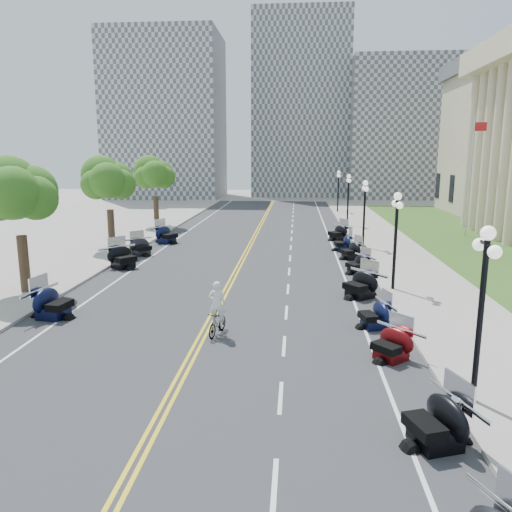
{
  "coord_description": "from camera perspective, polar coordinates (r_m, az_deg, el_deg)",
  "views": [
    {
      "loc": [
        3.57,
        -21.38,
        6.91
      ],
      "look_at": [
        1.61,
        2.77,
        2.0
      ],
      "focal_mm": 35.0,
      "sensor_mm": 36.0,
      "label": 1
    }
  ],
  "objects": [
    {
      "name": "street_lamp_4",
      "position": [
        49.82,
        10.47,
        6.3
      ],
      "size": [
        0.5,
        1.2,
        4.9
      ],
      "primitive_type": null,
      "color": "black",
      "rests_on": "sidewalk_north"
    },
    {
      "name": "tree_3",
      "position": [
        37.95,
        -16.48,
        7.73
      ],
      "size": [
        4.8,
        4.8,
        9.2
      ],
      "primitive_type": null,
      "color": "#235619",
      "rests_on": "sidewalk_south"
    },
    {
      "name": "lane_dash_13",
      "position": [
        49.86,
        4.17,
        3.47
      ],
      "size": [
        0.12,
        2.0,
        0.0
      ],
      "primitive_type": "cube",
      "color": "white",
      "rests_on": "road"
    },
    {
      "name": "distant_block_a",
      "position": [
        86.34,
        -10.22,
        15.32
      ],
      "size": [
        18.0,
        14.0,
        26.0
      ],
      "primitive_type": "cube",
      "color": "gray",
      "rests_on": "ground"
    },
    {
      "name": "lane_dash_15",
      "position": [
        57.79,
        4.25,
        4.57
      ],
      "size": [
        0.12,
        2.0,
        0.0
      ],
      "primitive_type": "cube",
      "color": "white",
      "rests_on": "road"
    },
    {
      "name": "lane_dash_14",
      "position": [
        53.83,
        4.21,
        4.06
      ],
      "size": [
        0.12,
        2.0,
        0.0
      ],
      "primitive_type": "cube",
      "color": "white",
      "rests_on": "road"
    },
    {
      "name": "lane_dash_12",
      "position": [
        45.9,
        4.12,
        2.78
      ],
      "size": [
        0.12,
        2.0,
        0.0
      ],
      "primitive_type": "cube",
      "color": "white",
      "rests_on": "road"
    },
    {
      "name": "lane_dash_10",
      "position": [
        38.01,
        4.0,
        0.97
      ],
      "size": [
        0.12,
        2.0,
        0.0
      ],
      "primitive_type": "cube",
      "color": "white",
      "rests_on": "road"
    },
    {
      "name": "lawn",
      "position": [
        42.33,
        23.78,
        1.15
      ],
      "size": [
        9.0,
        60.0,
        0.1
      ],
      "primitive_type": "cube",
      "color": "#356023",
      "rests_on": "ground"
    },
    {
      "name": "sidewalk_north",
      "position": [
        32.86,
        16.71,
        -1.04
      ],
      "size": [
        5.0,
        90.0,
        0.15
      ],
      "primitive_type": "cube",
      "color": "#9E9991",
      "rests_on": "ground"
    },
    {
      "name": "lane_dash_8",
      "position": [
        30.18,
        3.81,
        -1.78
      ],
      "size": [
        0.12,
        2.0,
        0.0
      ],
      "primitive_type": "cube",
      "color": "white",
      "rests_on": "road"
    },
    {
      "name": "lane_dash_16",
      "position": [
        61.77,
        4.28,
        5.01
      ],
      "size": [
        0.12,
        2.0,
        0.0
      ],
      "primitive_type": "cube",
      "color": "white",
      "rests_on": "road"
    },
    {
      "name": "flagpole",
      "position": [
        45.76,
        23.26,
        8.14
      ],
      "size": [
        1.1,
        0.2,
        10.0
      ],
      "primitive_type": null,
      "color": "silver",
      "rests_on": "ground"
    },
    {
      "name": "motorcycle_s_5",
      "position": [
        23.2,
        -22.23,
        -4.82
      ],
      "size": [
        2.44,
        2.44,
        1.5
      ],
      "primitive_type": null,
      "rotation": [
        0.0,
        0.0,
        1.42
      ],
      "color": "black",
      "rests_on": "road"
    },
    {
      "name": "lane_dash_17",
      "position": [
        65.74,
        4.3,
        5.4
      ],
      "size": [
        0.12,
        2.0,
        0.0
      ],
      "primitive_type": "cube",
      "color": "white",
      "rests_on": "road"
    },
    {
      "name": "motorcycle_n_10",
      "position": [
        41.64,
        9.35,
        2.74
      ],
      "size": [
        2.82,
        2.82,
        1.43
      ],
      "primitive_type": null,
      "rotation": [
        0.0,
        0.0,
        -1.0
      ],
      "color": "black",
      "rests_on": "road"
    },
    {
      "name": "lane_dash_7",
      "position": [
        26.3,
        3.67,
        -3.77
      ],
      "size": [
        0.12,
        2.0,
        0.0
      ],
      "primitive_type": "cube",
      "color": "white",
      "rests_on": "road"
    },
    {
      "name": "sidewalk_south",
      "position": [
        35.06,
        -19.13,
        -0.43
      ],
      "size": [
        5.0,
        90.0,
        0.15
      ],
      "primitive_type": "cube",
      "color": "#9E9991",
      "rests_on": "ground"
    },
    {
      "name": "tree_4",
      "position": [
        49.33,
        -11.47,
        8.72
      ],
      "size": [
        4.8,
        4.8,
        9.2
      ],
      "primitive_type": null,
      "color": "#235619",
      "rests_on": "sidewalk_south"
    },
    {
      "name": "lane_dash_3",
      "position": [
        11.65,
        2.12,
        -24.85
      ],
      "size": [
        0.12,
        2.0,
        0.0
      ],
      "primitive_type": "cube",
      "color": "white",
      "rests_on": "road"
    },
    {
      "name": "distant_block_b",
      "position": [
        89.75,
        5.1,
        16.58
      ],
      "size": [
        16.0,
        12.0,
        30.0
      ],
      "primitive_type": "cube",
      "color": "gray",
      "rests_on": "ground"
    },
    {
      "name": "lane_dash_9",
      "position": [
        34.09,
        3.92,
        -0.25
      ],
      "size": [
        0.12,
        2.0,
        0.0
      ],
      "primitive_type": "cube",
      "color": "white",
      "rests_on": "road"
    },
    {
      "name": "edge_line_south",
      "position": [
        33.64,
        -12.71,
        -0.66
      ],
      "size": [
        0.12,
        90.0,
        0.0
      ],
      "primitive_type": "cube",
      "color": "white",
      "rests_on": "road"
    },
    {
      "name": "centerline_yellow_a",
      "position": [
        32.34,
        -2.03,
        -0.87
      ],
      "size": [
        0.12,
        90.0,
        0.0
      ],
      "primitive_type": "cube",
      "color": "yellow",
      "rests_on": "road"
    },
    {
      "name": "tree_2",
      "position": [
        27.12,
        -25.55,
        5.78
      ],
      "size": [
        4.8,
        4.8,
        9.2
      ],
      "primitive_type": null,
      "color": "#235619",
      "rests_on": "sidewalk_south"
    },
    {
      "name": "street_lamp_5",
      "position": [
        61.74,
        9.37,
        7.3
      ],
      "size": [
        0.5,
        1.2,
        4.9
      ],
      "primitive_type": null,
      "color": "black",
      "rests_on": "sidewalk_north"
    },
    {
      "name": "motorcycle_n_6",
      "position": [
        25.07,
        11.83,
        -3.03
      ],
      "size": [
        2.98,
        2.98,
        1.48
      ],
      "primitive_type": null,
      "rotation": [
        0.0,
        0.0,
        -0.9
      ],
      "color": "black",
      "rests_on": "road"
    },
    {
      "name": "street_lamp_2",
      "position": [
        26.23,
        15.63,
        1.57
      ],
      "size": [
        0.5,
        1.2,
        4.9
      ],
      "primitive_type": null,
      "color": "black",
      "rests_on": "sidewalk_north"
    },
    {
      "name": "lane_dash_6",
      "position": [
        22.47,
        3.49,
        -6.44
      ],
      "size": [
        0.12,
        2.0,
        0.0
      ],
      "primitive_type": "cube",
      "color": "white",
      "rests_on": "road"
    },
    {
      "name": "edge_line_north",
      "position": [
        32.25,
        9.56,
        -1.06
      ],
      "size": [
        0.12,
        90.0,
        0.0
      ],
      "primitive_type": "cube",
      "color": "white",
      "rests_on": "road"
    },
    {
      "name": "street_lamp_1",
      "position": [
        14.93,
        24.26,
        -6.36
      ],
      "size": [
        0.5,
        1.2,
        4.9
      ],
      "primitive_type": null,
      "color": "black",
      "rests_on": "sidewalk_north"
    },
    {
      "name": "motorcycle_n_4",
      "position": [
        17.91,
        15.23,
        -9.52
      ],
      "size": [
        2.49,
        2.49,
        1.24
      ],
      "primitive_type": null,
      "rotation": [
        0.0,
        0.0,
        -0.85
      ],
      "color": "#590A0C",
      "rests_on": "road"
    },
    {
      "name": "lane_dash_4",
      "position": [
        15.06,
        2.82,
        -15.82
      ],
      "size": [
        0.12,
        2.0,
        0.0
      ],
      "primitive_type": "cube",
      "color": "white",
      "rests_on": "road"
    },
    {
      "name": "distant_block_c",
      "position": [
        88.42,
        17.15,
        13.61
      ],
      "size": [
        20.0,
        14.0,
        22.0
      ],
      "primitive_type": "cube",
      "color": "gray",
      "rests_on": "ground"
    },
    {
      "name": "motorcycle_n_5",
      "position": [
        20.91,
        13.41,
        -6.38
      ],
      "size": [
        2.15,
        2.15,
        1.23
      ],
      "primitive_type": null,
      "rotation": [
        0.0,
        0.0,
        -1.31
      ],
      "color": "black",
      "rests_on": "road"
    },
    {
      "name": "motorcycle_s_8",
      "position": [
        35.85,
        -12.99,
        1.15
      ],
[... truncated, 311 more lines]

